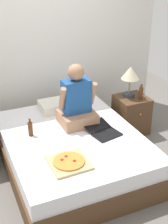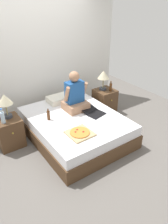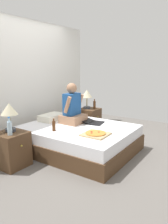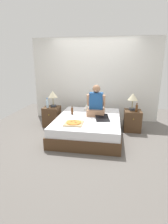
# 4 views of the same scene
# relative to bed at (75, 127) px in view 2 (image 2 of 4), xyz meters

# --- Properties ---
(ground_plane) EXTENTS (5.89, 5.89, 0.00)m
(ground_plane) POSITION_rel_bed_xyz_m (0.00, 0.00, -0.23)
(ground_plane) COLOR #66605B
(wall_back) EXTENTS (3.89, 0.12, 2.50)m
(wall_back) POSITION_rel_bed_xyz_m (0.00, 1.36, 1.02)
(wall_back) COLOR silver
(wall_back) RESTS_ON ground
(bed) EXTENTS (1.59, 2.01, 0.46)m
(bed) POSITION_rel_bed_xyz_m (0.00, 0.00, 0.00)
(bed) COLOR #4C331E
(bed) RESTS_ON ground
(nightstand_left) EXTENTS (0.44, 0.47, 0.56)m
(nightstand_left) POSITION_rel_bed_xyz_m (-1.13, 0.47, 0.05)
(nightstand_left) COLOR #4C331E
(nightstand_left) RESTS_ON ground
(lamp_on_left_nightstand) EXTENTS (0.26, 0.26, 0.45)m
(lamp_on_left_nightstand) POSITION_rel_bed_xyz_m (-1.09, 0.52, 0.66)
(lamp_on_left_nightstand) COLOR #333842
(lamp_on_left_nightstand) RESTS_ON nightstand_left
(water_bottle) EXTENTS (0.07, 0.07, 0.28)m
(water_bottle) POSITION_rel_bed_xyz_m (-1.21, 0.38, 0.44)
(water_bottle) COLOR silver
(water_bottle) RESTS_ON nightstand_left
(nightstand_right) EXTENTS (0.44, 0.47, 0.56)m
(nightstand_right) POSITION_rel_bed_xyz_m (1.13, 0.47, 0.05)
(nightstand_right) COLOR #4C331E
(nightstand_right) RESTS_ON ground
(lamp_on_right_nightstand) EXTENTS (0.26, 0.26, 0.45)m
(lamp_on_right_nightstand) POSITION_rel_bed_xyz_m (1.10, 0.52, 0.66)
(lamp_on_right_nightstand) COLOR #333842
(lamp_on_right_nightstand) RESTS_ON nightstand_right
(beer_bottle) EXTENTS (0.06, 0.06, 0.23)m
(beer_bottle) POSITION_rel_bed_xyz_m (1.20, 0.37, 0.43)
(beer_bottle) COLOR #512D14
(beer_bottle) RESTS_ON nightstand_right
(pillow) EXTENTS (0.52, 0.34, 0.12)m
(pillow) POSITION_rel_bed_xyz_m (0.09, 0.72, 0.29)
(pillow) COLOR silver
(pillow) RESTS_ON bed
(person_seated) EXTENTS (0.47, 0.40, 0.78)m
(person_seated) POSITION_rel_bed_xyz_m (0.17, 0.24, 0.52)
(person_seated) COLOR #A37556
(person_seated) RESTS_ON bed
(laptop) EXTENTS (0.39, 0.47, 0.07)m
(laptop) POSITION_rel_bed_xyz_m (0.36, -0.12, 0.25)
(laptop) COLOR black
(laptop) RESTS_ON bed
(pizza_box) EXTENTS (0.41, 0.41, 0.04)m
(pizza_box) POSITION_rel_bed_xyz_m (-0.25, -0.54, 0.25)
(pizza_box) COLOR tan
(pizza_box) RESTS_ON bed
(beer_bottle_on_bed) EXTENTS (0.06, 0.06, 0.22)m
(beer_bottle_on_bed) POSITION_rel_bed_xyz_m (-0.46, 0.18, 0.32)
(beer_bottle_on_bed) COLOR #4C2811
(beer_bottle_on_bed) RESTS_ON bed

